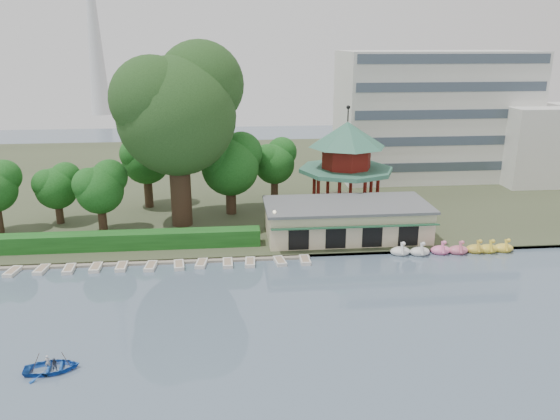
{
  "coord_description": "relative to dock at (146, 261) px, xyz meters",
  "views": [
    {
      "loc": [
        -3.3,
        -36.03,
        21.84
      ],
      "look_at": [
        2.0,
        18.0,
        5.0
      ],
      "focal_mm": 35.0,
      "sensor_mm": 36.0,
      "label": 1
    }
  ],
  "objects": [
    {
      "name": "lamp_post",
      "position": [
        13.5,
        1.8,
        3.22
      ],
      "size": [
        0.36,
        0.36,
        4.28
      ],
      "color": "black",
      "rests_on": "shore"
    },
    {
      "name": "swan_boats",
      "position": [
        32.85,
        -0.61,
        0.28
      ],
      "size": [
        13.61,
        2.07,
        1.92
      ],
      "color": "white",
      "rests_on": "ground"
    },
    {
      "name": "shore",
      "position": [
        12.0,
        34.8,
        0.08
      ],
      "size": [
        220.0,
        70.0,
        0.4
      ],
      "primitive_type": "cube",
      "color": "#424930",
      "rests_on": "ground"
    },
    {
      "name": "embankment",
      "position": [
        12.0,
        0.1,
        0.03
      ],
      "size": [
        220.0,
        0.6,
        0.3
      ],
      "primitive_type": "cube",
      "color": "gray",
      "rests_on": "ground"
    },
    {
      "name": "office_building",
      "position": [
        44.67,
        31.8,
        9.61
      ],
      "size": [
        38.0,
        18.0,
        20.0
      ],
      "color": "silver",
      "rests_on": "shore"
    },
    {
      "name": "moored_rowboats",
      "position": [
        0.54,
        -1.39,
        0.06
      ],
      "size": [
        32.81,
        2.71,
        0.36
      ],
      "color": "silver",
      "rests_on": "ground"
    },
    {
      "name": "hedge",
      "position": [
        -3.0,
        3.3,
        1.18
      ],
      "size": [
        30.0,
        2.0,
        1.8
      ],
      "primitive_type": "cube",
      "color": "#1D5A1C",
      "rests_on": "shore"
    },
    {
      "name": "pavilion",
      "position": [
        24.0,
        14.8,
        7.36
      ],
      "size": [
        12.4,
        12.4,
        13.5
      ],
      "color": "beige",
      "rests_on": "shore"
    },
    {
      "name": "ground_plane",
      "position": [
        12.0,
        -17.2,
        -0.12
      ],
      "size": [
        220.0,
        220.0,
        0.0
      ],
      "primitive_type": "plane",
      "color": "slate",
      "rests_on": "ground"
    },
    {
      "name": "big_tree",
      "position": [
        3.19,
        11.02,
        14.55
      ],
      "size": [
        15.12,
        14.09,
        21.72
      ],
      "color": "#3A281C",
      "rests_on": "shore"
    },
    {
      "name": "dock",
      "position": [
        0.0,
        0.0,
        0.0
      ],
      "size": [
        34.0,
        1.6,
        0.24
      ],
      "primitive_type": "cube",
      "color": "gray",
      "rests_on": "ground"
    },
    {
      "name": "boathouse",
      "position": [
        22.0,
        4.77,
        2.25
      ],
      "size": [
        18.6,
        9.39,
        3.9
      ],
      "color": "beige",
      "rests_on": "shore"
    },
    {
      "name": "rowboat_with_passengers",
      "position": [
        -3.81,
        -19.1,
        0.42
      ],
      "size": [
        5.6,
        4.33,
        2.01
      ],
      "color": "blue",
      "rests_on": "ground"
    },
    {
      "name": "small_trees",
      "position": [
        0.41,
        14.66,
        6.45
      ],
      "size": [
        38.88,
        16.01,
        10.46
      ],
      "color": "#3A281C",
      "rests_on": "shore"
    }
  ]
}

